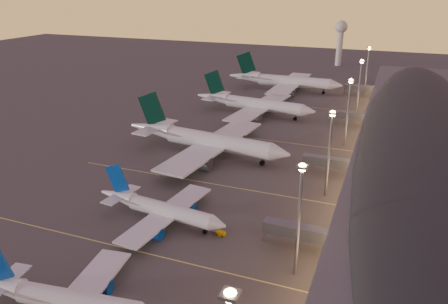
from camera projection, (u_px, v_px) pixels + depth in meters
ground at (149, 240)px, 106.20m from camera, size 700.00×700.00×0.00m
airliner_narrow_south at (62, 299)px, 81.16m from camera, size 38.97×35.06×13.91m
airliner_narrow_north at (160, 209)px, 113.45m from camera, size 38.86×34.89×13.87m
airliner_wide_near at (205, 140)px, 157.44m from camera, size 65.45×59.99×20.94m
airliner_wide_mid at (253, 104)px, 205.44m from camera, size 60.55×55.55×19.37m
airliner_wide_far at (284, 81)px, 250.43m from camera, size 66.28×60.17×21.26m
terminal_building at (422, 143)px, 144.88m from camera, size 56.35×255.00×17.46m
light_masts at (342, 115)px, 143.97m from camera, size 2.20×217.20×25.90m
radar_tower at (341, 35)px, 320.36m from camera, size 9.00×9.00×32.50m
lane_markings at (213, 177)px, 140.89m from camera, size 90.00×180.36×0.00m
baggage_tug_c at (220, 233)px, 108.46m from camera, size 3.38×1.72×0.97m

